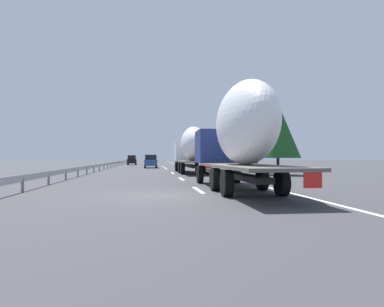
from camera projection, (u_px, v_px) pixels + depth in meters
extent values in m
plane|color=#38383A|center=(152.00, 167.00, 53.86)|extent=(260.00, 260.00, 0.00)
cube|color=white|center=(198.00, 190.00, 16.37)|extent=(3.20, 0.20, 0.01)
cube|color=white|center=(181.00, 179.00, 24.64)|extent=(3.20, 0.20, 0.01)
cube|color=white|center=(173.00, 173.00, 33.69)|extent=(3.20, 0.20, 0.01)
cube|color=white|center=(166.00, 169.00, 45.98)|extent=(3.20, 0.20, 0.01)
cube|color=white|center=(165.00, 168.00, 50.18)|extent=(3.20, 0.20, 0.01)
cube|color=white|center=(163.00, 166.00, 57.91)|extent=(3.20, 0.20, 0.01)
cube|color=white|center=(159.00, 164.00, 76.94)|extent=(3.20, 0.20, 0.01)
cube|color=white|center=(159.00, 164.00, 75.25)|extent=(3.20, 0.20, 0.01)
cube|color=white|center=(158.00, 163.00, 86.54)|extent=(3.20, 0.20, 0.01)
cube|color=white|center=(157.00, 163.00, 95.24)|extent=(3.20, 0.20, 0.01)
cube|color=white|center=(184.00, 166.00, 59.49)|extent=(110.00, 0.20, 0.01)
cube|color=silver|center=(187.00, 151.00, 38.08)|extent=(2.40, 2.50, 1.90)
cube|color=black|center=(186.00, 147.00, 39.17)|extent=(0.08, 2.12, 0.80)
cube|color=#262628|center=(190.00, 166.00, 35.25)|extent=(10.41, 0.70, 0.24)
cube|color=#59544C|center=(193.00, 161.00, 32.45)|extent=(8.92, 2.50, 0.12)
ellipsoid|color=white|center=(193.00, 144.00, 32.61)|extent=(6.44, 2.20, 3.12)
cube|color=red|center=(209.00, 165.00, 28.14)|extent=(0.04, 0.56, 0.56)
cylinder|color=black|center=(176.00, 166.00, 37.93)|extent=(1.04, 0.30, 1.04)
cylinder|color=black|center=(197.00, 166.00, 38.20)|extent=(1.04, 0.30, 1.04)
cylinder|color=black|center=(180.00, 168.00, 33.50)|extent=(1.04, 0.35, 1.04)
cylinder|color=black|center=(203.00, 168.00, 33.77)|extent=(1.04, 0.35, 1.04)
cylinder|color=black|center=(183.00, 169.00, 31.12)|extent=(1.04, 0.35, 1.04)
cylinder|color=black|center=(207.00, 168.00, 31.39)|extent=(1.04, 0.35, 1.04)
cube|color=navy|center=(218.00, 147.00, 20.76)|extent=(2.40, 2.50, 1.90)
cube|color=black|center=(215.00, 139.00, 21.86)|extent=(0.08, 2.12, 0.80)
cube|color=#262628|center=(230.00, 174.00, 17.81)|extent=(10.87, 0.70, 0.24)
cube|color=#59544C|center=(246.00, 166.00, 14.89)|extent=(9.42, 2.50, 0.12)
ellipsoid|color=white|center=(245.00, 123.00, 15.05)|extent=(6.26, 2.20, 3.54)
cube|color=red|center=(313.00, 178.00, 10.32)|extent=(0.04, 0.56, 0.56)
cylinder|color=black|center=(200.00, 174.00, 20.61)|extent=(1.04, 0.30, 1.04)
cylinder|color=black|center=(237.00, 174.00, 20.88)|extent=(1.04, 0.30, 1.04)
cylinder|color=black|center=(215.00, 179.00, 15.94)|extent=(1.04, 0.35, 1.04)
cylinder|color=black|center=(262.00, 179.00, 16.21)|extent=(1.04, 0.35, 1.04)
cylinder|color=black|center=(227.00, 183.00, 13.55)|extent=(1.04, 0.35, 1.04)
cylinder|color=black|center=(282.00, 183.00, 13.82)|extent=(1.04, 0.35, 1.04)
cube|color=#28479E|center=(151.00, 163.00, 50.32)|extent=(4.58, 1.79, 0.84)
cube|color=black|center=(151.00, 157.00, 49.99)|extent=(2.52, 1.58, 0.70)
cylinder|color=black|center=(145.00, 165.00, 51.63)|extent=(0.64, 0.22, 0.64)
cylinder|color=black|center=(156.00, 165.00, 51.83)|extent=(0.64, 0.22, 0.64)
cylinder|color=black|center=(145.00, 166.00, 48.81)|extent=(0.64, 0.22, 0.64)
cylinder|color=black|center=(157.00, 166.00, 49.01)|extent=(0.64, 0.22, 0.64)
cube|color=black|center=(132.00, 161.00, 69.27)|extent=(4.04, 1.71, 0.84)
cube|color=black|center=(132.00, 157.00, 68.97)|extent=(2.22, 1.50, 0.74)
cylinder|color=black|center=(128.00, 163.00, 70.41)|extent=(0.64, 0.22, 0.64)
cylinder|color=black|center=(136.00, 163.00, 70.60)|extent=(0.64, 0.22, 0.64)
cylinder|color=black|center=(128.00, 163.00, 67.93)|extent=(0.64, 0.22, 0.64)
cylinder|color=black|center=(136.00, 163.00, 68.11)|extent=(0.64, 0.22, 0.64)
cube|color=#ADB2B7|center=(150.00, 160.00, 98.69)|extent=(4.17, 1.86, 0.84)
cube|color=black|center=(150.00, 157.00, 98.39)|extent=(2.30, 1.64, 0.69)
cylinder|color=black|center=(147.00, 161.00, 99.87)|extent=(0.64, 0.22, 0.64)
cylinder|color=black|center=(152.00, 161.00, 100.07)|extent=(0.64, 0.22, 0.64)
cylinder|color=black|center=(146.00, 162.00, 97.30)|extent=(0.64, 0.22, 0.64)
cylinder|color=black|center=(153.00, 161.00, 97.51)|extent=(0.64, 0.22, 0.64)
cylinder|color=gray|center=(193.00, 158.00, 57.37)|extent=(0.10, 0.10, 2.78)
cube|color=#2D569E|center=(193.00, 147.00, 57.39)|extent=(0.06, 0.90, 0.70)
cylinder|color=#472D19|center=(256.00, 164.00, 35.76)|extent=(0.39, 0.39, 1.60)
cone|color=#286B2D|center=(256.00, 129.00, 35.80)|extent=(3.11, 3.11, 5.54)
cylinder|color=#472D19|center=(195.00, 160.00, 89.46)|extent=(0.25, 0.25, 1.39)
cone|color=#1E5B23|center=(195.00, 148.00, 89.49)|extent=(3.09, 3.09, 5.06)
cylinder|color=#472D19|center=(278.00, 166.00, 30.29)|extent=(0.25, 0.25, 1.46)
cone|color=#194C1E|center=(278.00, 130.00, 30.33)|extent=(3.86, 3.86, 4.76)
cube|color=#9EA0A5|center=(114.00, 163.00, 56.11)|extent=(94.00, 0.06, 0.32)
cube|color=slate|center=(23.00, 185.00, 15.54)|extent=(0.10, 0.10, 0.60)
cube|color=slate|center=(49.00, 179.00, 19.60)|extent=(0.10, 0.10, 0.60)
cube|color=slate|center=(66.00, 175.00, 23.65)|extent=(0.10, 0.10, 0.60)
cube|color=slate|center=(78.00, 173.00, 27.71)|extent=(0.10, 0.10, 0.60)
cube|color=slate|center=(87.00, 171.00, 31.77)|extent=(0.10, 0.10, 0.60)
cube|color=slate|center=(94.00, 169.00, 35.82)|extent=(0.10, 0.10, 0.60)
cube|color=slate|center=(99.00, 168.00, 39.88)|extent=(0.10, 0.10, 0.60)
cube|color=slate|center=(104.00, 167.00, 43.93)|extent=(0.10, 0.10, 0.60)
cube|color=slate|center=(108.00, 166.00, 47.99)|extent=(0.10, 0.10, 0.60)
cube|color=slate|center=(111.00, 165.00, 52.05)|extent=(0.10, 0.10, 0.60)
cube|color=slate|center=(114.00, 165.00, 56.10)|extent=(0.10, 0.10, 0.60)
cube|color=slate|center=(116.00, 164.00, 60.16)|extent=(0.10, 0.10, 0.60)
cube|color=slate|center=(118.00, 164.00, 64.21)|extent=(0.10, 0.10, 0.60)
cube|color=slate|center=(120.00, 163.00, 68.27)|extent=(0.10, 0.10, 0.60)
cube|color=slate|center=(121.00, 163.00, 72.33)|extent=(0.10, 0.10, 0.60)
cube|color=slate|center=(123.00, 163.00, 76.38)|extent=(0.10, 0.10, 0.60)
cube|color=slate|center=(124.00, 163.00, 80.44)|extent=(0.10, 0.10, 0.60)
cube|color=slate|center=(125.00, 162.00, 84.49)|extent=(0.10, 0.10, 0.60)
cube|color=slate|center=(126.00, 162.00, 88.55)|extent=(0.10, 0.10, 0.60)
cube|color=slate|center=(127.00, 162.00, 92.61)|extent=(0.10, 0.10, 0.60)
cube|color=slate|center=(128.00, 162.00, 96.66)|extent=(0.10, 0.10, 0.60)
cube|color=slate|center=(129.00, 161.00, 100.72)|extent=(0.10, 0.10, 0.60)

